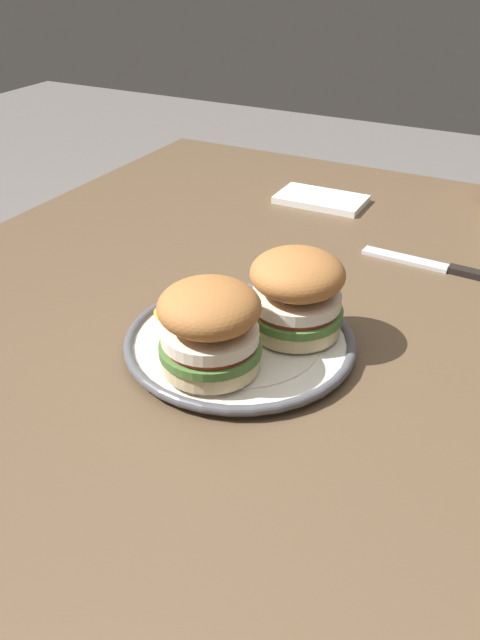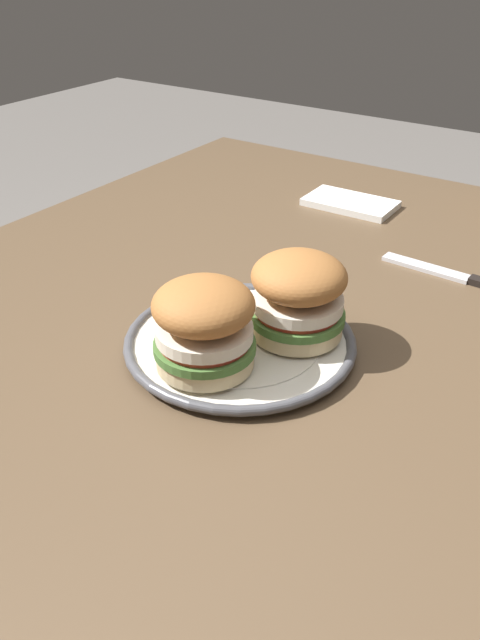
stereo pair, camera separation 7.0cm
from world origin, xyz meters
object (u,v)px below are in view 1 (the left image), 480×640
at_px(dinner_plate, 240,342).
at_px(sandwich_half_right, 210,326).
at_px(table_knife, 446,269).
at_px(dining_table, 206,395).
at_px(sandwich_half_left, 297,292).

distance_m(dinner_plate, sandwich_half_right, 0.09).
height_order(dinner_plate, sandwich_half_right, sandwich_half_right).
xyz_separation_m(sandwich_half_right, table_knife, (-0.39, 0.17, -0.07)).
xyz_separation_m(dining_table, table_knife, (-0.31, 0.22, 0.10)).
relative_size(dining_table, sandwich_half_right, 10.80).
xyz_separation_m(dinner_plate, table_knife, (-0.32, 0.17, -0.01)).
bearing_deg(table_knife, dining_table, -35.87).
bearing_deg(dinner_plate, sandwich_half_left, 131.62).
distance_m(dining_table, sandwich_half_left, 0.20).
xyz_separation_m(dining_table, dinner_plate, (0.01, 0.06, 0.11)).
bearing_deg(dining_table, table_knife, 144.13).
height_order(dinner_plate, table_knife, dinner_plate).
bearing_deg(table_knife, sandwich_half_left, -23.25).
relative_size(sandwich_half_left, table_knife, 0.66).
distance_m(sandwich_half_right, table_knife, 0.43).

